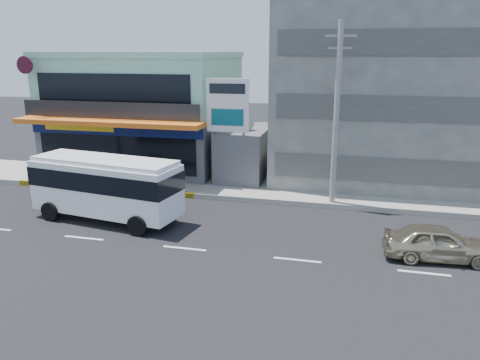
# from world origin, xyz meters

# --- Properties ---
(ground) EXTENTS (120.00, 120.00, 0.00)m
(ground) POSITION_xyz_m (0.00, 0.00, 0.00)
(ground) COLOR black
(ground) RESTS_ON ground
(sidewalk) EXTENTS (70.00, 5.00, 0.30)m
(sidewalk) POSITION_xyz_m (5.00, 9.50, 0.15)
(sidewalk) COLOR gray
(sidewalk) RESTS_ON ground
(shop_building) EXTENTS (12.40, 11.70, 8.00)m
(shop_building) POSITION_xyz_m (-8.00, 13.95, 4.00)
(shop_building) COLOR #454449
(shop_building) RESTS_ON ground
(concrete_building) EXTENTS (16.00, 12.00, 14.00)m
(concrete_building) POSITION_xyz_m (10.00, 15.00, 7.00)
(concrete_building) COLOR gray
(concrete_building) RESTS_ON ground
(gap_structure) EXTENTS (3.00, 6.00, 3.50)m
(gap_structure) POSITION_xyz_m (0.00, 12.00, 1.75)
(gap_structure) COLOR #454449
(gap_structure) RESTS_ON ground
(satellite_dish) EXTENTS (1.50, 1.50, 0.15)m
(satellite_dish) POSITION_xyz_m (0.00, 11.00, 3.58)
(satellite_dish) COLOR slate
(satellite_dish) RESTS_ON gap_structure
(billboard) EXTENTS (2.60, 0.18, 6.90)m
(billboard) POSITION_xyz_m (-0.50, 9.20, 4.93)
(billboard) COLOR gray
(billboard) RESTS_ON ground
(utility_pole_near) EXTENTS (1.60, 0.30, 10.00)m
(utility_pole_near) POSITION_xyz_m (6.00, 7.40, 5.15)
(utility_pole_near) COLOR #999993
(utility_pole_near) RESTS_ON ground
(minibus) EXTENTS (8.10, 3.68, 3.27)m
(minibus) POSITION_xyz_m (-5.11, 2.49, 1.95)
(minibus) COLOR white
(minibus) RESTS_ON ground
(sedan) EXTENTS (4.52, 2.08, 1.50)m
(sedan) POSITION_xyz_m (10.67, 1.50, 0.75)
(sedan) COLOR #BAAE8E
(sedan) RESTS_ON ground
(motorcycle_rider) EXTENTS (1.81, 0.73, 2.28)m
(motorcycle_rider) POSITION_xyz_m (-10.20, 4.46, 0.75)
(motorcycle_rider) COLOR #520B10
(motorcycle_rider) RESTS_ON ground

